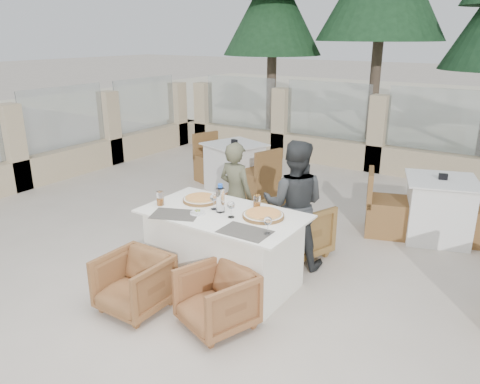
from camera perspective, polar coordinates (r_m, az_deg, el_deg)
The scene contains 25 objects.
ground at distance 5.03m, azimuth -1.67°, elevation -10.21°, with size 80.00×80.00×0.00m, color beige.
sand_patch at distance 17.93m, azimuth 25.36°, elevation 9.21°, with size 30.00×16.00×0.01m, color beige.
perimeter_wall_far at distance 8.91m, azimuth 16.46°, elevation 7.44°, with size 10.00×0.34×1.60m, color #C2AE88, non-canonical shape.
perimeter_wall_left at distance 8.84m, azimuth -20.47°, elevation 6.94°, with size 0.34×7.00×1.60m, color #C6B18C, non-canonical shape.
pine_far_left at distance 12.19m, azimuth 4.01°, elevation 20.21°, with size 2.42×2.42×5.50m, color #1D4523.
dining_table at distance 4.74m, azimuth -2.02°, elevation -6.89°, with size 1.60×0.90×0.77m, color white, non-canonical shape.
placemat_near_left at distance 4.58m, azimuth -7.89°, elevation -2.71°, with size 0.45×0.30×0.00m, color #504C45.
placemat_near_right at distance 4.15m, azimuth 0.61°, elevation -4.86°, with size 0.45×0.30×0.00m, color #504B44.
pizza_left at distance 4.90m, azimuth -4.83°, elevation -0.87°, with size 0.37×0.37×0.05m, color orange.
pizza_right at distance 4.47m, azimuth 2.86°, elevation -2.79°, with size 0.40×0.40×0.05m, color orange.
water_bottle at distance 4.55m, azimuth -2.41°, elevation -0.74°, with size 0.08×0.08×0.29m, color #B0D4E8.
wine_glass_centre at distance 4.64m, azimuth -3.21°, elevation -1.06°, with size 0.08×0.08×0.18m, color silver, non-canonical shape.
wine_glass_near at distance 4.43m, azimuth -1.09°, elevation -2.01°, with size 0.08×0.08×0.18m, color white, non-canonical shape.
wine_glass_corner at distance 4.07m, azimuth 3.40°, elevation -3.97°, with size 0.08×0.08×0.18m, color white, non-canonical shape.
beer_glass_left at distance 4.83m, azimuth -9.72°, elevation -0.77°, with size 0.07×0.07×0.14m, color #C1691B.
beer_glass_right at distance 4.65m, azimuth 2.08°, elevation -1.24°, with size 0.07×0.07×0.15m, color orange.
olive_dish at distance 4.56m, azimuth -5.19°, elevation -2.43°, with size 0.11×0.11×0.04m, color silver, non-canonical shape.
armchair_far_left at distance 5.75m, azimuth 0.25°, elevation -3.26°, with size 0.60×0.61×0.56m, color #9A6038.
armchair_far_right at distance 5.40m, azimuth 6.62°, elevation -4.44°, with size 0.68×0.70×0.64m, color brown.
armchair_near_left at distance 4.46m, azimuth -12.82°, elevation -10.80°, with size 0.57×0.59×0.53m, color brown.
armchair_near_right at distance 4.13m, azimuth -2.89°, elevation -12.89°, with size 0.57×0.59×0.53m, color #925C35.
diner_left at distance 5.49m, azimuth -0.51°, elevation -0.37°, with size 0.46×0.30×1.27m, color #5C5C43.
diner_right at distance 5.02m, azimuth 6.59°, elevation -1.53°, with size 0.68×0.53×1.40m, color #333537.
bg_table_a at distance 7.57m, azimuth -0.68°, elevation 3.05°, with size 1.64×0.82×0.77m, color silver, non-canonical shape.
bg_table_b at distance 6.24m, azimuth 23.03°, elevation -1.95°, with size 1.64×0.82×0.77m, color white, non-canonical shape.
Camera 1 is at (2.55, -3.59, 2.44)m, focal length 35.00 mm.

